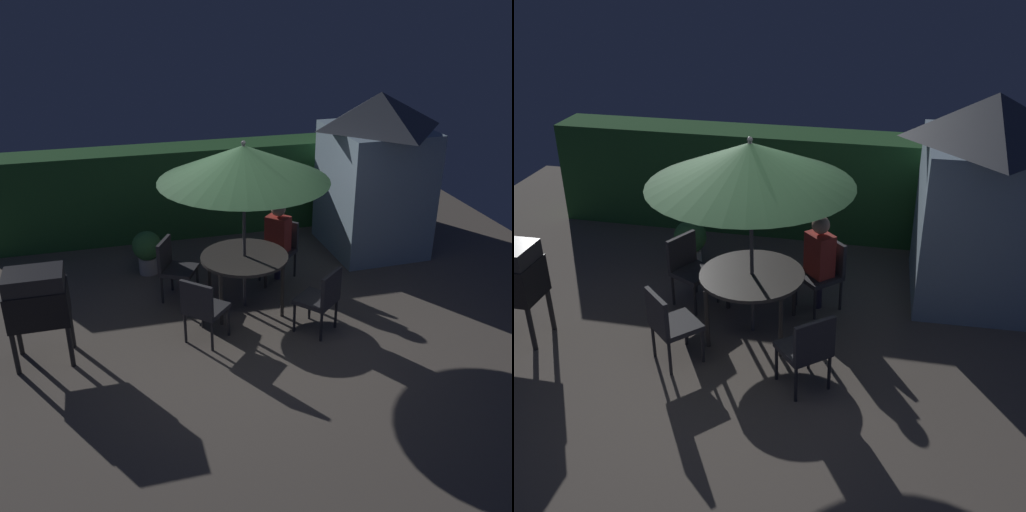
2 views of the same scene
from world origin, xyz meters
The scene contains 12 objects.
ground_plane centered at (0.00, 0.00, 0.00)m, with size 11.00×11.00×0.00m, color #6B6056.
hedge_backdrop centered at (0.00, 3.50, 0.80)m, with size 7.45×0.75×1.59m.
garden_shed centered at (2.64, 2.01, 1.34)m, with size 1.62×1.79×2.64m.
patio_table centered at (0.07, 0.56, 0.72)m, with size 1.21×1.21×0.78m.
patio_umbrella centered at (0.07, 0.56, 2.09)m, with size 2.26×2.26×2.38m.
bbq_grill centered at (-2.59, -0.12, 0.85)m, with size 0.71×0.51×1.20m.
chair_near_shed centered at (0.81, 1.31, 0.52)m, with size 0.65×0.65×0.90m.
chair_far_side centered at (-0.87, 1.05, 0.52)m, with size 0.62×0.62×0.90m.
chair_toward_hedge centered at (-0.67, -0.22, 0.52)m, with size 0.65×0.65×0.90m.
chair_toward_house centered at (0.87, -0.37, 0.52)m, with size 0.65×0.65×0.90m.
potted_plant_by_shed centered at (-1.16, 1.95, 0.41)m, with size 0.46×0.46×0.70m.
person_in_red centered at (0.75, 1.25, 0.78)m, with size 0.41×0.41×1.26m.
Camera 1 is at (-1.64, -6.58, 4.22)m, focal length 41.41 mm.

